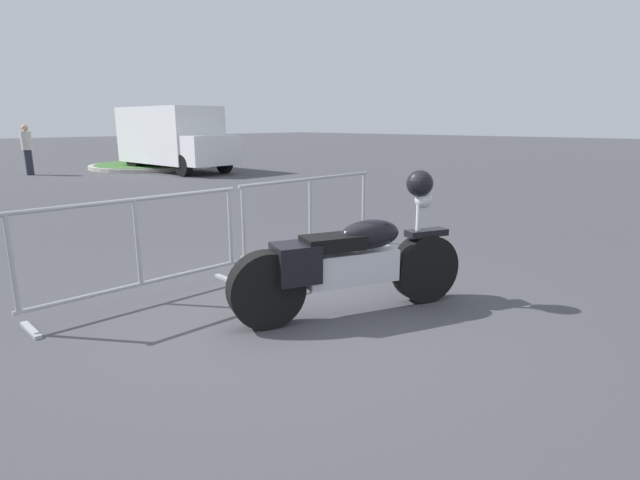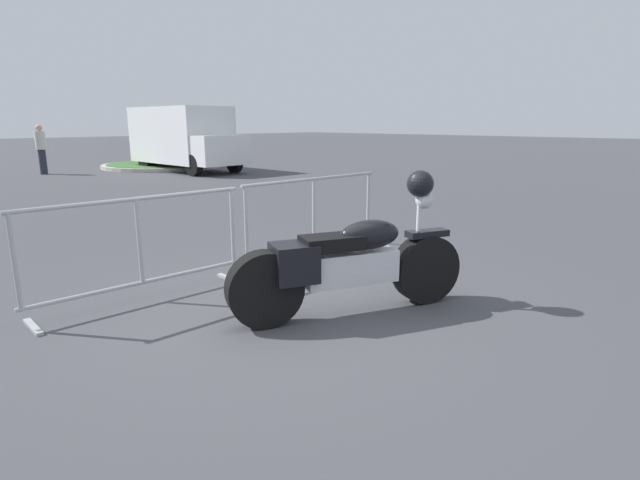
{
  "view_description": "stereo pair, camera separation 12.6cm",
  "coord_description": "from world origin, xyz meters",
  "px_view_note": "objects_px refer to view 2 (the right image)",
  "views": [
    {
      "loc": [
        -3.03,
        -3.11,
        1.78
      ],
      "look_at": [
        0.46,
        0.13,
        0.65
      ],
      "focal_mm": 28.0,
      "sensor_mm": 36.0,
      "label": 1
    },
    {
      "loc": [
        -2.94,
        -3.2,
        1.78
      ],
      "look_at": [
        0.46,
        0.13,
        0.65
      ],
      "focal_mm": 28.0,
      "sensor_mm": 36.0,
      "label": 2
    }
  ],
  "objects_px": {
    "delivery_van": "(184,137)",
    "pedestrian": "(41,147)",
    "crowd_barrier_far": "(314,216)",
    "motorcycle": "(351,262)",
    "crowd_barrier_near": "(140,248)"
  },
  "relations": [
    {
      "from": "motorcycle",
      "to": "delivery_van",
      "type": "xyz_separation_m",
      "value": [
        6.48,
        13.72,
        0.73
      ]
    },
    {
      "from": "crowd_barrier_near",
      "to": "crowd_barrier_far",
      "type": "height_order",
      "value": "same"
    },
    {
      "from": "crowd_barrier_far",
      "to": "delivery_van",
      "type": "relative_size",
      "value": 0.45
    },
    {
      "from": "motorcycle",
      "to": "pedestrian",
      "type": "xyz_separation_m",
      "value": [
        2.35,
        16.15,
        0.41
      ]
    },
    {
      "from": "crowd_barrier_near",
      "to": "crowd_barrier_far",
      "type": "xyz_separation_m",
      "value": [
        2.45,
        0.0,
        0.0
      ]
    },
    {
      "from": "crowd_barrier_near",
      "to": "pedestrian",
      "type": "distance_m",
      "value": 14.88
    },
    {
      "from": "delivery_van",
      "to": "pedestrian",
      "type": "bearing_deg",
      "value": -121.29
    },
    {
      "from": "delivery_van",
      "to": "pedestrian",
      "type": "xyz_separation_m",
      "value": [
        -4.13,
        2.43,
        -0.32
      ]
    },
    {
      "from": "delivery_van",
      "to": "motorcycle",
      "type": "bearing_deg",
      "value": -26.17
    },
    {
      "from": "motorcycle",
      "to": "crowd_barrier_far",
      "type": "distance_m",
      "value": 2.11
    },
    {
      "from": "crowd_barrier_near",
      "to": "pedestrian",
      "type": "bearing_deg",
      "value": 76.1
    },
    {
      "from": "delivery_van",
      "to": "crowd_barrier_far",
      "type": "bearing_deg",
      "value": -24.53
    },
    {
      "from": "crowd_barrier_near",
      "to": "delivery_van",
      "type": "relative_size",
      "value": 0.45
    },
    {
      "from": "motorcycle",
      "to": "pedestrian",
      "type": "relative_size",
      "value": 1.32
    },
    {
      "from": "pedestrian",
      "to": "delivery_van",
      "type": "bearing_deg",
      "value": -177.29
    }
  ]
}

